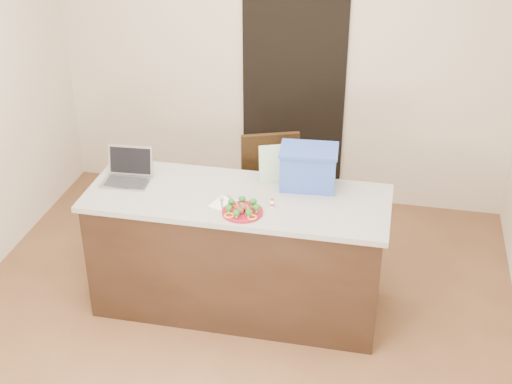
% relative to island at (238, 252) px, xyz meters
% --- Properties ---
extents(ground, '(4.00, 4.00, 0.00)m').
position_rel_island_xyz_m(ground, '(0.00, -0.25, -0.46)').
color(ground, brown).
rests_on(ground, ground).
extents(room_shell, '(4.00, 4.00, 4.00)m').
position_rel_island_xyz_m(room_shell, '(0.00, -0.25, 1.16)').
color(room_shell, white).
rests_on(room_shell, ground).
extents(doorway, '(0.90, 0.02, 2.00)m').
position_rel_island_xyz_m(doorway, '(0.10, 1.73, 0.54)').
color(doorway, black).
rests_on(doorway, ground).
extents(island, '(2.06, 0.76, 0.92)m').
position_rel_island_xyz_m(island, '(0.00, 0.00, 0.00)').
color(island, black).
rests_on(island, ground).
extents(plate, '(0.27, 0.27, 0.02)m').
position_rel_island_xyz_m(plate, '(0.09, -0.22, 0.47)').
color(plate, maroon).
rests_on(plate, island).
extents(meatballs, '(0.11, 0.11, 0.04)m').
position_rel_island_xyz_m(meatballs, '(0.08, -0.21, 0.49)').
color(meatballs, brown).
rests_on(meatballs, plate).
extents(broccoli, '(0.22, 0.23, 0.04)m').
position_rel_island_xyz_m(broccoli, '(0.09, -0.22, 0.51)').
color(broccoli, '#134A14').
rests_on(broccoli, plate).
extents(pepper_rings, '(0.22, 0.22, 0.01)m').
position_rel_island_xyz_m(pepper_rings, '(0.09, -0.22, 0.48)').
color(pepper_rings, gold).
rests_on(pepper_rings, plate).
extents(napkin, '(0.21, 0.21, 0.01)m').
position_rel_island_xyz_m(napkin, '(-0.05, -0.13, 0.46)').
color(napkin, silver).
rests_on(napkin, island).
extents(fork, '(0.05, 0.16, 0.00)m').
position_rel_island_xyz_m(fork, '(-0.07, -0.12, 0.47)').
color(fork, '#BABABF').
rests_on(fork, napkin).
extents(knife, '(0.09, 0.20, 0.01)m').
position_rel_island_xyz_m(knife, '(-0.02, -0.15, 0.47)').
color(knife, white).
rests_on(knife, napkin).
extents(yogurt_bottle, '(0.03, 0.03, 0.06)m').
position_rel_island_xyz_m(yogurt_bottle, '(0.26, -0.10, 0.48)').
color(yogurt_bottle, white).
rests_on(yogurt_bottle, island).
extents(laptop, '(0.33, 0.27, 0.23)m').
position_rel_island_xyz_m(laptop, '(-0.80, 0.07, 0.52)').
color(laptop, '#A3A2A7').
rests_on(laptop, island).
extents(leaflet, '(0.19, 0.11, 0.27)m').
position_rel_island_xyz_m(leaflet, '(0.19, 0.26, 0.59)').
color(leaflet, silver).
rests_on(leaflet, island).
extents(blue_box, '(0.41, 0.31, 0.28)m').
position_rel_island_xyz_m(blue_box, '(0.45, 0.24, 0.60)').
color(blue_box, '#2D49A2').
rests_on(blue_box, island).
extents(chair, '(0.58, 0.60, 1.03)m').
position_rel_island_xyz_m(chair, '(0.07, 0.69, 0.12)').
color(chair, black).
rests_on(chair, ground).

